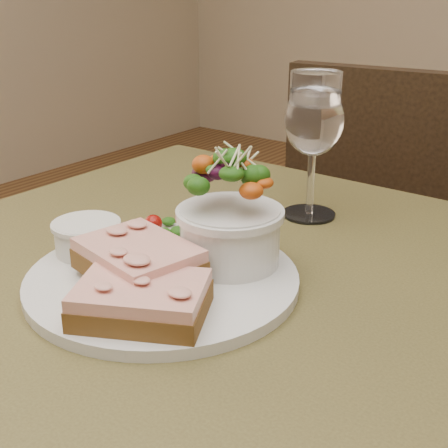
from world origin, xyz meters
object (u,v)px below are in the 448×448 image
Objects in this scene: sandwich_back at (138,259)px; ramekin at (87,236)px; cafe_table at (213,364)px; dinner_plate at (163,279)px; wine_glass at (314,124)px; chair_far at (399,335)px; salad_bowl at (230,211)px; sandwich_front at (141,300)px.

ramekin is (-0.10, 0.02, -0.00)m from sandwich_back.
dinner_plate reaches higher than cafe_table.
wine_glass is (0.12, 0.27, 0.09)m from ramekin.
chair_far is 5.14× the size of wine_glass.
dinner_plate is at bearing 83.32° from sandwich_back.
cafe_table is at bearing -89.30° from salad_bowl.
wine_glass is at bearing 65.63° from ramekin.
ramekin is 0.40× the size of wine_glass.
chair_far is at bearing 83.71° from ramekin.
chair_far is 0.90m from dinner_plate.
wine_glass reaches higher than sandwich_front.
chair_far is 0.77m from wine_glass.
sandwich_front is at bearing -88.05° from cafe_table.
dinner_plate is 2.22× the size of salad_bowl.
chair_far reaches higher than sandwich_front.
sandwich_back is (-0.05, -0.06, 0.14)m from cafe_table.
chair_far is 0.89m from salad_bowl.
chair_far is at bearing 66.51° from sandwich_front.
salad_bowl is (-0.00, 0.14, 0.04)m from sandwich_front.
salad_bowl is (0.14, 0.07, 0.04)m from ramekin.
sandwich_front is at bearing -59.88° from dinner_plate.
cafe_table is 0.16m from sandwich_back.
cafe_table is at bearing 42.19° from dinner_plate.
salad_bowl is (0.04, 0.07, 0.07)m from dinner_plate.
sandwich_back is at bearing -116.87° from salad_bowl.
sandwich_back is at bearing 109.26° from sandwich_front.
wine_glass reaches higher than sandwich_back.
salad_bowl reaches higher than sandwich_front.
cafe_table is 0.82m from chair_far.
sandwich_front is (0.04, -0.07, 0.02)m from dinner_plate.
salad_bowl is at bearing 74.53° from sandwich_back.
ramekin reaches higher than dinner_plate.
sandwich_front is at bearing -88.33° from salad_bowl.
chair_far is 3.19× the size of dinner_plate.
sandwich_back is (-0.05, 0.05, 0.01)m from sandwich_front.
wine_glass is (0.02, 0.26, 0.12)m from dinner_plate.
sandwich_front is at bearing 87.04° from chair_far.
wine_glass is (-0.02, 0.34, 0.10)m from sandwich_front.
chair_far reaches higher than salad_bowl.
cafe_table is at bearing 63.53° from sandwich_back.
ramekin is at bearing 76.81° from chair_far.
sandwich_front reaches higher than dinner_plate.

